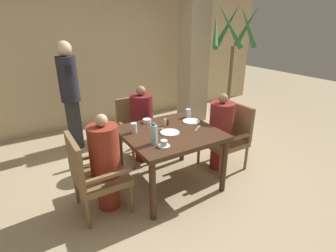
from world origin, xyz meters
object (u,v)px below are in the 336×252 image
object	(u,v)px
diner_in_right_chair	(221,132)
teacup_with_saucer	(164,144)
chair_left_side	(93,173)
plate_main_right	(191,121)
water_bottle	(154,134)
diner_in_left_chair	(106,162)
plate_main_left	(170,132)
bowl_small	(147,121)
glass_tall_near	(134,128)
chair_far_side	(138,127)
diner_in_far_chair	(142,124)
standing_host	(70,94)
potted_palm	(230,80)
glass_tall_mid	(188,113)
chair_right_side	(228,135)

from	to	relation	value
diner_in_right_chair	teacup_with_saucer	size ratio (longest dim) A/B	8.50
chair_left_side	plate_main_right	xyz separation A→B (m)	(1.35, 0.12, 0.27)
diner_in_right_chair	water_bottle	xyz separation A→B (m)	(-1.13, -0.19, 0.29)
diner_in_left_chair	plate_main_left	distance (m)	0.80
chair_left_side	bowl_small	xyz separation A→B (m)	(0.85, 0.40, 0.29)
diner_in_left_chair	glass_tall_near	xyz separation A→B (m)	(0.43, 0.19, 0.23)
water_bottle	chair_far_side	bearing A→B (deg)	73.80
diner_in_far_chair	standing_host	bearing A→B (deg)	129.09
potted_palm	water_bottle	size ratio (longest dim) A/B	9.66
diner_in_far_chair	plate_main_left	size ratio (longest dim) A/B	5.02
teacup_with_saucer	water_bottle	size ratio (longest dim) A/B	0.55
chair_left_side	glass_tall_mid	size ratio (longest dim) A/B	7.81
chair_far_side	potted_palm	bearing A→B (deg)	4.96
chair_left_side	diner_in_far_chair	xyz separation A→B (m)	(0.95, 0.77, 0.10)
teacup_with_saucer	glass_tall_near	size ratio (longest dim) A/B	1.11
plate_main_right	bowl_small	xyz separation A→B (m)	(-0.50, 0.28, 0.02)
plate_main_right	glass_tall_mid	size ratio (longest dim) A/B	1.95
diner_in_far_chair	glass_tall_near	size ratio (longest dim) A/B	9.79
teacup_with_saucer	chair_left_side	bearing A→B (deg)	156.55
teacup_with_saucer	glass_tall_mid	size ratio (longest dim) A/B	1.11
potted_palm	bowl_small	world-z (taller)	potted_palm
bowl_small	chair_far_side	bearing A→B (deg)	78.56
chair_right_side	chair_left_side	bearing A→B (deg)	180.00
water_bottle	diner_in_far_chair	bearing A→B (deg)	71.51
glass_tall_near	teacup_with_saucer	bearing A→B (deg)	-76.62
diner_in_far_chair	potted_palm	world-z (taller)	potted_palm
plate_main_right	diner_in_far_chair	bearing A→B (deg)	121.68
diner_in_right_chair	standing_host	world-z (taller)	standing_host
diner_in_left_chair	standing_host	xyz separation A→B (m)	(0.05, 1.71, 0.35)
diner_in_left_chair	standing_host	size ratio (longest dim) A/B	0.65
chair_right_side	bowl_small	world-z (taller)	chair_right_side
chair_far_side	diner_in_far_chair	distance (m)	0.18
chair_far_side	bowl_small	distance (m)	0.60
water_bottle	glass_tall_near	distance (m)	0.40
teacup_with_saucer	chair_far_side	bearing A→B (deg)	77.86
teacup_with_saucer	water_bottle	world-z (taller)	water_bottle
chair_left_side	teacup_with_saucer	xyz separation A→B (m)	(0.69, -0.30, 0.29)
teacup_with_saucer	glass_tall_near	world-z (taller)	glass_tall_near
diner_in_left_chair	glass_tall_near	bearing A→B (deg)	24.42
teacup_with_saucer	glass_tall_near	bearing A→B (deg)	103.38
diner_in_right_chair	plate_main_right	distance (m)	0.47
diner_in_left_chair	glass_tall_mid	world-z (taller)	diner_in_left_chair
diner_in_right_chair	water_bottle	size ratio (longest dim) A/B	4.65
glass_tall_mid	potted_palm	bearing A→B (deg)	28.10
bowl_small	water_bottle	bearing A→B (deg)	-110.16
diner_in_left_chair	diner_in_far_chair	distance (m)	1.12
chair_far_side	plate_main_left	size ratio (longest dim) A/B	4.00
chair_right_side	potted_palm	distance (m)	1.55
potted_palm	diner_in_left_chair	bearing A→B (deg)	-158.54
plate_main_left	teacup_with_saucer	bearing A→B (deg)	-131.75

